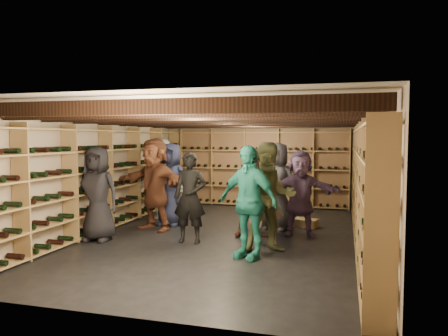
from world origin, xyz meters
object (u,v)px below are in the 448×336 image
person_11 (300,193)px  person_10 (265,186)px  person_0 (97,194)px  person_6 (170,184)px  crate_stack_left (263,209)px  crate_loose (306,223)px  person_1 (190,197)px  person_8 (255,193)px  person_12 (277,186)px  person_2 (270,197)px  person_9 (161,179)px  crate_stack_right (264,217)px  person_5 (155,184)px  person_7 (267,200)px  person_4 (248,202)px

person_11 → person_10: bearing=124.8°
person_0 → person_6: bearing=64.6°
crate_stack_left → person_11: person_11 is taller
crate_loose → person_1: bearing=-133.9°
person_8 → person_12: size_ratio=0.94×
person_2 → person_9: 3.70m
person_9 → person_12: (2.79, -0.45, -0.03)m
crate_loose → person_6: (-2.86, -0.60, 0.81)m
crate_stack_left → person_6: person_6 is taller
person_1 → person_11: bearing=26.5°
crate_stack_right → person_10: 0.69m
crate_stack_right → crate_loose: bearing=0.0°
person_9 → person_11: (3.32, -0.88, -0.10)m
person_0 → person_5: size_ratio=0.91×
person_9 → person_12: bearing=-6.5°
crate_loose → person_10: person_10 is taller
crate_loose → person_10: (-0.89, 0.00, 0.77)m
crate_stack_left → person_2: person_2 is taller
crate_stack_right → person_1: (-0.99, -1.98, 0.66)m
person_1 → person_2: bearing=-13.1°
person_2 → person_9: person_9 is taller
person_1 → person_6: (-0.95, 1.38, 0.07)m
crate_stack_left → person_8: person_8 is taller
person_1 → person_2: size_ratio=0.90×
person_7 → person_12: person_12 is taller
person_11 → person_0: bearing=-167.7°
person_6 → person_9: bearing=137.5°
crate_stack_right → person_12: bearing=-51.9°
person_0 → person_7: bearing=9.7°
person_1 → person_11: (1.87, 1.10, 0.01)m
person_1 → person_0: bearing=-173.7°
person_0 → person_11: size_ratio=1.04×
person_6 → person_12: size_ratio=0.99×
crate_stack_right → person_10: bearing=0.0°
person_4 → crate_stack_left: bearing=118.7°
person_5 → person_9: person_5 is taller
person_0 → person_9: size_ratio=0.93×
crate_loose → person_1: (-1.91, -1.98, 0.74)m
person_10 → person_12: (0.33, -0.45, 0.05)m
person_6 → person_7: bearing=-16.9°
crate_loose → person_5: person_5 is taller
crate_stack_right → person_5: (-2.08, -1.14, 0.79)m
person_0 → person_6: person_6 is taller
person_11 → person_4: bearing=-118.5°
person_1 → person_12: person_12 is taller
person_7 → person_12: bearing=81.7°
crate_stack_right → person_11: size_ratio=0.31×
person_12 → person_8: bearing=-93.1°
person_10 → person_6: bearing=-158.8°
person_2 → person_5: bearing=132.9°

